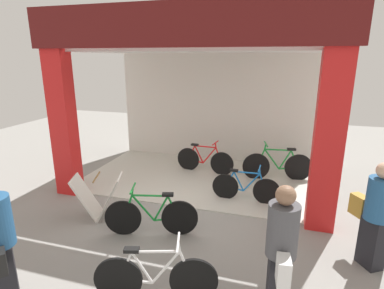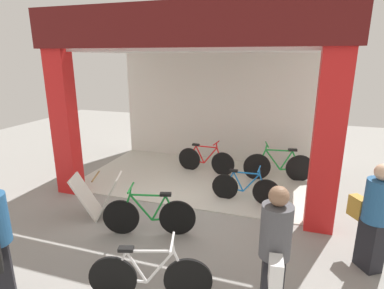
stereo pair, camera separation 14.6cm
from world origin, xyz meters
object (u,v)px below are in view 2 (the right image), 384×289
(bicycle_parked_0, at_px, (150,277))
(sandwich_board_sign, at_px, (97,196))
(bicycle_parked_1, at_px, (149,215))
(pedestrian_0, at_px, (274,255))
(bicycle_inside_2, at_px, (245,188))
(bicycle_inside_1, at_px, (279,166))
(bicycle_inside_0, at_px, (206,160))
(pedestrian_1, at_px, (374,215))

(bicycle_parked_0, distance_m, sandwich_board_sign, 2.59)
(bicycle_parked_1, relative_size, pedestrian_0, 0.92)
(bicycle_inside_2, xyz_separation_m, sandwich_board_sign, (-2.68, -1.53, 0.11))
(bicycle_inside_1, relative_size, bicycle_parked_0, 1.11)
(pedestrian_0, bearing_deg, bicycle_inside_0, 114.45)
(bicycle_inside_0, xyz_separation_m, bicycle_inside_2, (1.30, -1.47, -0.03))
(bicycle_inside_0, bearing_deg, bicycle_parked_0, -83.13)
(bicycle_parked_0, bearing_deg, bicycle_inside_1, 74.04)
(bicycle_parked_1, distance_m, sandwich_board_sign, 1.29)
(bicycle_parked_0, bearing_deg, bicycle_parked_1, 115.60)
(pedestrian_0, bearing_deg, bicycle_parked_1, 149.56)
(pedestrian_1, bearing_deg, sandwich_board_sign, 178.84)
(bicycle_inside_1, distance_m, bicycle_parked_0, 4.93)
(bicycle_inside_0, bearing_deg, pedestrian_1, -42.35)
(bicycle_parked_1, xyz_separation_m, sandwich_board_sign, (-1.26, 0.28, 0.07))
(bicycle_inside_0, bearing_deg, bicycle_parked_1, -92.10)
(bicycle_inside_0, height_order, pedestrian_0, pedestrian_0)
(pedestrian_0, relative_size, pedestrian_1, 1.05)
(bicycle_parked_1, bearing_deg, sandwich_board_sign, 167.43)
(bicycle_parked_1, xyz_separation_m, pedestrian_1, (3.51, 0.18, 0.50))
(bicycle_inside_0, relative_size, bicycle_parked_1, 1.01)
(bicycle_parked_1, bearing_deg, bicycle_inside_0, 87.90)
(bicycle_inside_0, relative_size, bicycle_inside_2, 1.09)
(bicycle_inside_0, bearing_deg, pedestrian_0, -65.55)
(bicycle_parked_1, bearing_deg, bicycle_inside_2, 51.82)
(sandwich_board_sign, bearing_deg, bicycle_inside_0, 65.27)
(pedestrian_1, bearing_deg, bicycle_parked_0, -150.16)
(bicycle_inside_0, bearing_deg, sandwich_board_sign, -114.73)
(bicycle_inside_2, bearing_deg, pedestrian_0, -75.97)
(bicycle_inside_1, distance_m, bicycle_inside_2, 1.63)
(bicycle_inside_1, xyz_separation_m, sandwich_board_sign, (-3.30, -3.03, 0.04))
(bicycle_inside_1, height_order, pedestrian_0, pedestrian_0)
(bicycle_inside_0, relative_size, bicycle_inside_1, 0.93)
(bicycle_inside_1, height_order, sandwich_board_sign, bicycle_inside_1)
(bicycle_inside_2, relative_size, pedestrian_1, 0.89)
(bicycle_inside_1, bearing_deg, sandwich_board_sign, -137.48)
(bicycle_inside_1, bearing_deg, bicycle_parked_1, -121.71)
(bicycle_inside_0, distance_m, bicycle_inside_1, 1.92)
(bicycle_parked_0, height_order, pedestrian_0, pedestrian_0)
(bicycle_parked_0, xyz_separation_m, pedestrian_0, (1.51, 0.15, 0.55))
(bicycle_parked_0, distance_m, pedestrian_1, 3.29)
(sandwich_board_sign, bearing_deg, pedestrian_0, -24.45)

